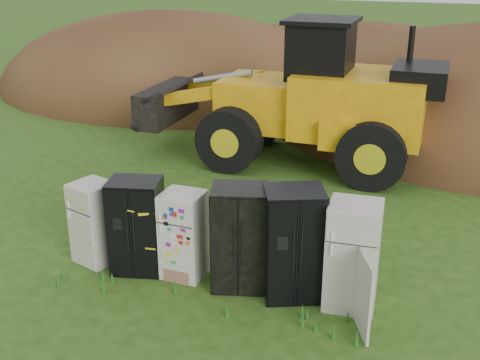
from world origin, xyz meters
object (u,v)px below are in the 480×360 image
object	(u,v)px
fridge_leftmost	(95,223)
wheel_loader	(283,91)
fridge_black_right	(293,243)
fridge_open_door	(353,256)
fridge_dark_mid	(239,238)
fridge_sticker	(184,235)
fridge_black_side	(137,226)

from	to	relation	value
fridge_leftmost	wheel_loader	world-z (taller)	wheel_loader
fridge_black_right	fridge_open_door	distance (m)	1.00
fridge_leftmost	fridge_dark_mid	distance (m)	2.86
fridge_sticker	wheel_loader	distance (m)	6.80
fridge_sticker	fridge_dark_mid	distance (m)	1.06
fridge_black_right	fridge_open_door	size ratio (longest dim) A/B	1.06
fridge_black_side	wheel_loader	distance (m)	6.92
fridge_black_right	fridge_open_door	bearing A→B (deg)	-22.69
fridge_black_right	fridge_open_door	world-z (taller)	fridge_black_right
fridge_black_side	fridge_sticker	xyz separation A→B (m)	(0.90, 0.07, -0.07)
fridge_black_side	fridge_open_door	world-z (taller)	fridge_open_door
fridge_leftmost	fridge_dark_mid	xyz separation A→B (m)	(2.86, 0.02, 0.14)
fridge_black_side	fridge_sticker	bearing A→B (deg)	-8.47
fridge_open_door	wheel_loader	bearing A→B (deg)	111.33
fridge_black_side	fridge_black_right	bearing A→B (deg)	-11.51
fridge_leftmost	fridge_sticker	xyz separation A→B (m)	(1.80, 0.03, 0.02)
fridge_sticker	wheel_loader	xyz separation A→B (m)	(0.05, 6.70, 1.15)
fridge_black_right	fridge_dark_mid	bearing A→B (deg)	157.79
fridge_sticker	fridge_open_door	xyz separation A→B (m)	(3.01, -0.01, 0.11)
fridge_dark_mid	fridge_sticker	bearing A→B (deg)	164.94
fridge_open_door	fridge_black_right	bearing A→B (deg)	177.00
fridge_leftmost	fridge_open_door	world-z (taller)	fridge_open_door
fridge_black_side	fridge_sticker	distance (m)	0.90
fridge_black_side	fridge_black_right	size ratio (longest dim) A/B	0.91
fridge_black_right	wheel_loader	distance (m)	7.06
fridge_black_side	wheel_loader	world-z (taller)	wheel_loader
fridge_leftmost	fridge_sticker	size ratio (longest dim) A/B	0.98
fridge_black_side	fridge_black_right	xyz separation A→B (m)	(2.91, 0.06, 0.09)
fridge_sticker	fridge_dark_mid	bearing A→B (deg)	2.40
fridge_dark_mid	fridge_black_right	xyz separation A→B (m)	(0.95, -0.00, 0.04)
fridge_black_right	fridge_open_door	xyz separation A→B (m)	(1.00, -0.01, -0.05)
fridge_leftmost	fridge_black_side	bearing A→B (deg)	15.87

